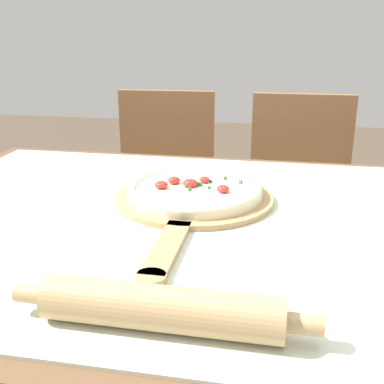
{
  "coord_description": "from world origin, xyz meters",
  "views": [
    {
      "loc": [
        0.18,
        -0.89,
        1.14
      ],
      "look_at": [
        0.0,
        0.08,
        0.8
      ],
      "focal_mm": 45.0,
      "sensor_mm": 36.0,
      "label": 1
    }
  ],
  "objects_px": {
    "pizza_peel": "(192,202)",
    "chair_left": "(164,189)",
    "chair_right": "(298,197)",
    "rolling_pin": "(161,308)",
    "pizza": "(194,190)"
  },
  "relations": [
    {
      "from": "rolling_pin",
      "to": "chair_left",
      "type": "height_order",
      "value": "chair_left"
    },
    {
      "from": "pizza_peel",
      "to": "chair_right",
      "type": "relative_size",
      "value": 0.63
    },
    {
      "from": "pizza_peel",
      "to": "pizza",
      "type": "relative_size",
      "value": 1.9
    },
    {
      "from": "chair_right",
      "to": "rolling_pin",
      "type": "bearing_deg",
      "value": -100.72
    },
    {
      "from": "pizza_peel",
      "to": "chair_left",
      "type": "xyz_separation_m",
      "value": [
        -0.27,
        0.8,
        -0.25
      ]
    },
    {
      "from": "pizza",
      "to": "chair_left",
      "type": "distance_m",
      "value": 0.86
    },
    {
      "from": "rolling_pin",
      "to": "chair_left",
      "type": "relative_size",
      "value": 0.45
    },
    {
      "from": "pizza_peel",
      "to": "rolling_pin",
      "type": "distance_m",
      "value": 0.46
    },
    {
      "from": "pizza_peel",
      "to": "pizza",
      "type": "height_order",
      "value": "pizza"
    },
    {
      "from": "pizza",
      "to": "rolling_pin",
      "type": "xyz_separation_m",
      "value": [
        0.05,
        -0.48,
        0.0
      ]
    },
    {
      "from": "pizza_peel",
      "to": "chair_left",
      "type": "bearing_deg",
      "value": 108.56
    },
    {
      "from": "chair_left",
      "to": "chair_right",
      "type": "bearing_deg",
      "value": -2.9
    },
    {
      "from": "rolling_pin",
      "to": "chair_right",
      "type": "bearing_deg",
      "value": 80.27
    },
    {
      "from": "pizza_peel",
      "to": "pizza",
      "type": "xyz_separation_m",
      "value": [
        -0.0,
        0.03,
        0.02
      ]
    },
    {
      "from": "rolling_pin",
      "to": "chair_left",
      "type": "xyz_separation_m",
      "value": [
        -0.31,
        1.25,
        -0.28
      ]
    }
  ]
}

